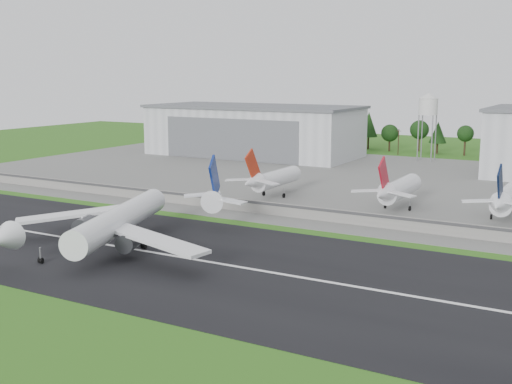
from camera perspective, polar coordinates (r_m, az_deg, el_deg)
The scene contains 13 objects.
ground at distance 120.30m, azimuth -5.95°, elevation -7.58°, with size 600.00×600.00×0.00m, color #266217.
runway at distance 128.18m, azimuth -3.35°, elevation -6.38°, with size 320.00×60.00×0.10m, color black.
runway_centerline at distance 128.16m, azimuth -3.35°, elevation -6.36°, with size 220.00×1.00×0.02m, color white.
apron at distance 226.29m, azimuth 11.87°, elevation 0.76°, with size 320.00×150.00×0.10m, color slate.
blast_fence at distance 166.14m, azimuth 5.05°, elevation -1.88°, with size 240.00×0.61×3.50m.
hangar_west at distance 297.84m, azimuth -0.21°, elevation 5.50°, with size 97.00×44.00×23.20m.
water_tower at distance 287.43m, azimuth 15.07°, elevation 7.55°, with size 8.40×8.40×29.40m.
utility_poles at distance 302.83m, azimuth 16.48°, elevation 2.94°, with size 230.00×3.00×12.00m, color black, non-canonical shape.
treeline at distance 317.37m, azimuth 17.10°, elevation 3.23°, with size 320.00×16.00×22.00m, color black, non-canonical shape.
main_airliner at distance 141.53m, azimuth -12.15°, elevation -2.96°, with size 54.18×57.64×18.17m.
parked_jet_red_a at distance 194.57m, azimuth 1.38°, elevation 1.17°, with size 7.36×31.29×16.35m.
parked_jet_red_b at distance 179.89m, azimuth 12.38°, elevation 0.22°, with size 7.36×31.29×16.50m.
parked_jet_navy at distance 173.94m, azimuth 21.34°, elevation -0.59°, with size 7.36×31.29×16.53m.
Camera 1 is at (66.63, -93.08, 36.98)m, focal length 45.00 mm.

